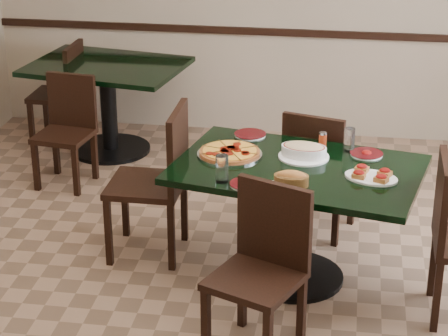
# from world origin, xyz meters

# --- Properties ---
(floor) EXTENTS (5.50, 5.50, 0.00)m
(floor) POSITION_xyz_m (0.00, 0.00, 0.00)
(floor) COLOR #8A6950
(floor) RESTS_ON ground
(room_shell) EXTENTS (5.50, 5.50, 5.50)m
(room_shell) POSITION_xyz_m (1.02, 1.73, 1.17)
(room_shell) COLOR white
(room_shell) RESTS_ON floor
(main_table) EXTENTS (1.57, 1.19, 0.75)m
(main_table) POSITION_xyz_m (0.30, 0.22, 0.57)
(main_table) COLOR black
(main_table) RESTS_ON floor
(back_table) EXTENTS (1.34, 1.07, 0.75)m
(back_table) POSITION_xyz_m (-1.38, 2.09, 0.52)
(back_table) COLOR black
(back_table) RESTS_ON floor
(chair_far) EXTENTS (0.51, 0.51, 0.88)m
(chair_far) POSITION_xyz_m (0.39, 0.83, 0.49)
(chair_far) COLOR black
(chair_far) RESTS_ON floor
(chair_near) EXTENTS (0.56, 0.56, 0.92)m
(chair_near) POSITION_xyz_m (0.19, -0.50, 0.51)
(chair_near) COLOR black
(chair_near) RESTS_ON floor
(chair_left) EXTENTS (0.46, 0.46, 0.99)m
(chair_left) POSITION_xyz_m (-0.57, 0.42, 0.56)
(chair_left) COLOR black
(chair_left) RESTS_ON floor
(back_chair_near) EXTENTS (0.44, 0.44, 0.83)m
(back_chair_near) POSITION_xyz_m (-1.51, 1.45, 0.46)
(back_chair_near) COLOR black
(back_chair_near) RESTS_ON floor
(back_chair_left) EXTENTS (0.41, 0.41, 0.86)m
(back_chair_left) POSITION_xyz_m (-1.80, 2.24, 0.48)
(back_chair_left) COLOR black
(back_chair_left) RESTS_ON floor
(pepperoni_pizza) EXTENTS (0.39, 0.39, 0.04)m
(pepperoni_pizza) POSITION_xyz_m (-0.11, 0.34, 0.77)
(pepperoni_pizza) COLOR silver
(pepperoni_pizza) RESTS_ON main_table
(lasagna_casserole) EXTENTS (0.30, 0.30, 0.09)m
(lasagna_casserole) POSITION_xyz_m (0.33, 0.37, 0.80)
(lasagna_casserole) COLOR white
(lasagna_casserole) RESTS_ON main_table
(bread_basket) EXTENTS (0.20, 0.14, 0.09)m
(bread_basket) POSITION_xyz_m (0.29, -0.05, 0.79)
(bread_basket) COLOR brown
(bread_basket) RESTS_ON main_table
(bruschetta_platter) EXTENTS (0.36, 0.30, 0.05)m
(bruschetta_platter) POSITION_xyz_m (0.73, 0.11, 0.77)
(bruschetta_platter) COLOR white
(bruschetta_platter) RESTS_ON main_table
(side_plate_near) EXTENTS (0.19, 0.19, 0.02)m
(side_plate_near) POSITION_xyz_m (0.05, -0.09, 0.76)
(side_plate_near) COLOR white
(side_plate_near) RESTS_ON main_table
(side_plate_far_r) EXTENTS (0.20, 0.20, 0.03)m
(side_plate_far_r) POSITION_xyz_m (0.70, 0.46, 0.76)
(side_plate_far_r) COLOR white
(side_plate_far_r) RESTS_ON main_table
(side_plate_far_l) EXTENTS (0.20, 0.20, 0.02)m
(side_plate_far_l) POSITION_xyz_m (-0.03, 0.68, 0.76)
(side_plate_far_l) COLOR white
(side_plate_far_l) RESTS_ON main_table
(napkin_setting) EXTENTS (0.16, 0.16, 0.01)m
(napkin_setting) POSITION_xyz_m (0.13, -0.08, 0.75)
(napkin_setting) COLOR silver
(napkin_setting) RESTS_ON main_table
(water_glass_a) EXTENTS (0.07, 0.07, 0.14)m
(water_glass_a) POSITION_xyz_m (0.59, 0.52, 0.82)
(water_glass_a) COLOR white
(water_glass_a) RESTS_ON main_table
(water_glass_b) EXTENTS (0.07, 0.07, 0.16)m
(water_glass_b) POSITION_xyz_m (-0.10, -0.06, 0.83)
(water_glass_b) COLOR white
(water_glass_b) RESTS_ON main_table
(pepper_shaker) EXTENTS (0.05, 0.05, 0.09)m
(pepper_shaker) POSITION_xyz_m (0.43, 0.58, 0.79)
(pepper_shaker) COLOR #B33213
(pepper_shaker) RESTS_ON main_table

